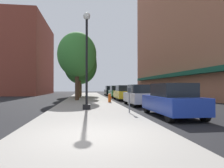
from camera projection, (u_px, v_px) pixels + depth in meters
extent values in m
plane|color=black|center=(122.00, 100.00, 24.09)|extent=(90.00, 90.00, 0.00)
cube|color=gray|center=(88.00, 99.00, 24.58)|extent=(4.80, 50.00, 0.12)
cube|color=#9E6047|center=(192.00, 6.00, 29.64)|extent=(6.00, 40.00, 26.12)
cube|color=#144C38|center=(171.00, 75.00, 29.08)|extent=(0.90, 34.00, 0.50)
cube|color=brown|center=(31.00, 58.00, 41.14)|extent=(6.00, 18.00, 14.41)
cube|color=#144C38|center=(14.00, 79.00, 40.66)|extent=(0.90, 15.30, 0.50)
cylinder|color=black|center=(87.00, 107.00, 12.48)|extent=(0.48, 0.48, 0.30)
cylinder|color=black|center=(87.00, 62.00, 12.52)|extent=(0.14, 0.14, 5.20)
sphere|color=silver|center=(87.00, 16.00, 12.56)|extent=(0.44, 0.44, 0.44)
cylinder|color=#E05614|center=(110.00, 99.00, 18.31)|extent=(0.26, 0.26, 0.62)
sphere|color=#E05614|center=(110.00, 95.00, 18.31)|extent=(0.24, 0.24, 0.24)
cylinder|color=#E05614|center=(111.00, 98.00, 18.33)|extent=(0.12, 0.10, 0.10)
cylinder|color=slate|center=(129.00, 103.00, 10.84)|extent=(0.06, 0.06, 1.05)
cube|color=#33383D|center=(129.00, 90.00, 10.85)|extent=(0.14, 0.09, 0.26)
cylinder|color=#422D1E|center=(77.00, 85.00, 21.19)|extent=(0.40, 0.40, 3.21)
ellipsoid|color=#387F33|center=(77.00, 54.00, 21.24)|extent=(3.99, 3.99, 4.59)
cylinder|color=#4C3823|center=(80.00, 86.00, 26.54)|extent=(0.40, 0.40, 3.02)
ellipsoid|color=#2D6B28|center=(80.00, 61.00, 26.59)|extent=(4.39, 4.39, 5.04)
cylinder|color=#4C3823|center=(80.00, 87.00, 32.25)|extent=(0.40, 0.40, 2.83)
ellipsoid|color=#235B23|center=(81.00, 65.00, 32.30)|extent=(5.13, 5.13, 5.90)
cylinder|color=black|center=(147.00, 107.00, 11.70)|extent=(0.22, 0.64, 0.64)
cylinder|color=black|center=(173.00, 107.00, 11.90)|extent=(0.22, 0.64, 0.64)
cylinder|color=black|center=(170.00, 115.00, 8.53)|extent=(0.22, 0.64, 0.64)
cylinder|color=black|center=(205.00, 114.00, 8.73)|extent=(0.22, 0.64, 0.64)
cube|color=#1E389E|center=(172.00, 104.00, 10.22)|extent=(1.80, 4.30, 0.76)
cube|color=black|center=(173.00, 90.00, 10.08)|extent=(1.56, 2.20, 0.64)
cylinder|color=black|center=(126.00, 100.00, 17.85)|extent=(0.22, 0.64, 0.64)
cylinder|color=black|center=(143.00, 100.00, 18.05)|extent=(0.22, 0.64, 0.64)
cylinder|color=black|center=(134.00, 103.00, 14.67)|extent=(0.22, 0.64, 0.64)
cylinder|color=black|center=(156.00, 103.00, 14.87)|extent=(0.22, 0.64, 0.64)
cube|color=#B2B2BA|center=(139.00, 98.00, 16.36)|extent=(1.80, 4.30, 0.76)
cube|color=black|center=(140.00, 89.00, 16.23)|extent=(1.56, 2.20, 0.64)
cylinder|color=black|center=(115.00, 97.00, 24.48)|extent=(0.22, 0.64, 0.64)
cylinder|color=black|center=(128.00, 97.00, 24.68)|extent=(0.22, 0.64, 0.64)
cylinder|color=black|center=(119.00, 98.00, 21.31)|extent=(0.22, 0.64, 0.64)
cylinder|color=black|center=(134.00, 98.00, 21.50)|extent=(0.22, 0.64, 0.64)
cube|color=gold|center=(124.00, 94.00, 23.00)|extent=(1.80, 4.30, 0.76)
cube|color=black|center=(124.00, 88.00, 22.86)|extent=(1.56, 2.20, 0.64)
cylinder|color=black|center=(109.00, 95.00, 30.06)|extent=(0.22, 0.64, 0.64)
cylinder|color=black|center=(120.00, 95.00, 30.26)|extent=(0.22, 0.64, 0.64)
cylinder|color=black|center=(112.00, 96.00, 26.89)|extent=(0.22, 0.64, 0.64)
cylinder|color=black|center=(124.00, 96.00, 27.08)|extent=(0.22, 0.64, 0.64)
cube|color=#196638|center=(116.00, 93.00, 28.58)|extent=(1.80, 4.30, 0.76)
cube|color=black|center=(117.00, 88.00, 28.44)|extent=(1.56, 2.20, 0.64)
cylinder|color=black|center=(105.00, 93.00, 37.15)|extent=(0.22, 0.64, 0.64)
cylinder|color=black|center=(113.00, 93.00, 37.35)|extent=(0.22, 0.64, 0.64)
cylinder|color=black|center=(107.00, 94.00, 33.98)|extent=(0.22, 0.64, 0.64)
cylinder|color=black|center=(116.00, 94.00, 34.17)|extent=(0.22, 0.64, 0.64)
cube|color=black|center=(110.00, 92.00, 35.67)|extent=(1.80, 4.30, 0.76)
cube|color=black|center=(110.00, 88.00, 35.53)|extent=(1.56, 2.20, 0.64)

